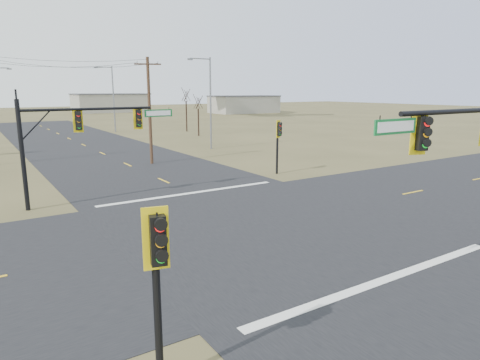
% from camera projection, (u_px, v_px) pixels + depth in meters
% --- Properties ---
extents(ground, '(320.00, 320.00, 0.00)m').
position_uv_depth(ground, '(260.00, 224.00, 20.97)').
color(ground, brown).
rests_on(ground, ground).
extents(road_ew, '(160.00, 14.00, 0.02)m').
position_uv_depth(road_ew, '(260.00, 224.00, 20.97)').
color(road_ew, black).
rests_on(road_ew, ground).
extents(road_ns, '(14.00, 160.00, 0.02)m').
position_uv_depth(road_ns, '(260.00, 224.00, 20.97)').
color(road_ns, black).
rests_on(road_ns, ground).
extents(stop_bar_near, '(12.00, 0.40, 0.01)m').
position_uv_depth(stop_bar_near, '(386.00, 279.00, 14.80)').
color(stop_bar_near, silver).
rests_on(stop_bar_near, road_ns).
extents(stop_bar_far, '(12.00, 0.40, 0.01)m').
position_uv_depth(stop_bar_far, '(192.00, 193.00, 27.13)').
color(stop_bar_far, silver).
rests_on(stop_bar_far, road_ns).
extents(mast_arm_far, '(8.82, 0.56, 5.98)m').
position_uv_depth(mast_arm_far, '(85.00, 128.00, 24.26)').
color(mast_arm_far, black).
rests_on(mast_arm_far, ground).
extents(pedestal_signal_ne, '(0.67, 0.59, 4.20)m').
position_uv_depth(pedestal_signal_ne, '(279.00, 134.00, 32.70)').
color(pedestal_signal_ne, black).
rests_on(pedestal_signal_ne, ground).
extents(pedestal_signal_sw, '(0.64, 0.54, 4.17)m').
position_uv_depth(pedestal_signal_sw, '(158.00, 258.00, 8.81)').
color(pedestal_signal_sw, black).
rests_on(pedestal_signal_sw, ground).
extents(utility_pole_near, '(2.16, 0.85, 9.17)m').
position_uv_depth(utility_pole_near, '(150.00, 109.00, 36.97)').
color(utility_pole_near, '#4B3120').
rests_on(utility_pole_near, ground).
extents(streetlight_a, '(2.74, 0.29, 9.83)m').
position_uv_depth(streetlight_a, '(209.00, 98.00, 46.24)').
color(streetlight_a, slate).
rests_on(streetlight_a, ground).
extents(streetlight_b, '(2.76, 0.28, 9.93)m').
position_uv_depth(streetlight_b, '(112.00, 95.00, 65.07)').
color(streetlight_b, slate).
rests_on(streetlight_b, ground).
extents(bare_tree_c, '(3.35, 3.35, 6.13)m').
position_uv_depth(bare_tree_c, '(198.00, 101.00, 59.71)').
color(bare_tree_c, black).
rests_on(bare_tree_c, ground).
extents(bare_tree_d, '(3.40, 3.40, 7.08)m').
position_uv_depth(bare_tree_d, '(186.00, 94.00, 65.96)').
color(bare_tree_d, black).
rests_on(bare_tree_d, ground).
extents(warehouse_mid, '(20.00, 12.00, 5.00)m').
position_uv_depth(warehouse_mid, '(111.00, 103.00, 124.11)').
color(warehouse_mid, gray).
rests_on(warehouse_mid, ground).
extents(warehouse_right, '(18.00, 10.00, 4.50)m').
position_uv_depth(warehouse_right, '(244.00, 105.00, 119.53)').
color(warehouse_right, gray).
rests_on(warehouse_right, ground).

